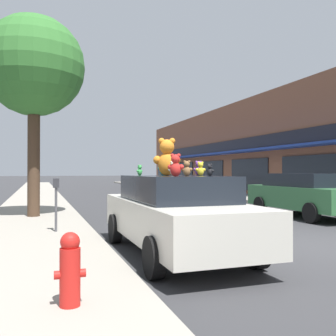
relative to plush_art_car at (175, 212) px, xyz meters
name	(u,v)px	position (x,y,z in m)	size (l,w,h in m)	color
ground_plane	(309,244)	(3.10, -0.06, -0.80)	(260.00, 260.00, 0.00)	#333335
sidewalk_near	(32,261)	(-2.59, -0.06, -0.73)	(2.80, 90.00, 0.16)	gray
storefront_row	(332,149)	(16.82, 14.04, 2.36)	(14.40, 39.68, 6.33)	brown
plush_art_car	(175,212)	(0.00, 0.00, 0.00)	(1.96, 4.77, 1.51)	beige
teddy_bear_giant	(167,158)	(-0.09, 0.22, 1.07)	(0.57, 0.39, 0.75)	orange
teddy_bear_teal	(163,167)	(0.09, 1.00, 0.89)	(0.29, 0.21, 0.38)	teal
teddy_bear_red	(176,165)	(-0.36, -1.00, 0.89)	(0.28, 0.24, 0.38)	red
teddy_bear_purple	(199,168)	(0.65, 0.34, 0.85)	(0.23, 0.18, 0.31)	purple
teddy_bear_green	(140,170)	(-0.48, 0.86, 0.82)	(0.16, 0.14, 0.23)	green
teddy_bear_yellow	(201,169)	(0.61, 0.16, 0.84)	(0.22, 0.15, 0.29)	yellow
teddy_bear_brown	(187,169)	(0.11, -0.34, 0.85)	(0.22, 0.17, 0.29)	olive
teddy_bear_black	(210,170)	(0.55, -0.40, 0.82)	(0.14, 0.17, 0.23)	black
teddy_bear_cream	(173,169)	(-0.07, -0.10, 0.84)	(0.21, 0.13, 0.28)	beige
parked_car_far_center	(305,193)	(6.31, 4.00, 0.02)	(2.01, 4.50, 1.52)	#336B3D
street_tree	(34,67)	(-2.64, 5.97, 4.15)	(3.22, 3.22, 6.45)	#473323
fire_hydrant	(70,269)	(-2.17, -2.65, -0.25)	(0.33, 0.22, 0.79)	red
parking_meter	(56,198)	(-2.10, 2.55, 0.16)	(0.14, 0.10, 1.27)	#4C4C51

